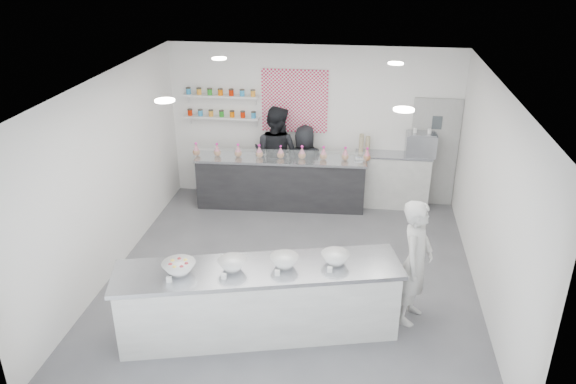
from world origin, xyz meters
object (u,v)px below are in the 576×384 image
Objects in this scene: prep_counter at (259,301)px; staff_right at (305,165)px; espresso_machine at (421,145)px; staff_left at (276,155)px; woman_prep at (415,262)px; espresso_ledge at (391,180)px; back_bar at (281,182)px.

staff_right is at bearing 73.66° from prep_counter.
staff_left is (-2.70, -0.08, -0.31)m from espresso_machine.
staff_right is at bearing 48.22° from woman_prep.
woman_prep is at bearing 2.13° from prep_counter.
espresso_ledge is 1.68m from staff_right.
woman_prep is 4.23m from staff_left.
espresso_ledge is at bearing 23.24° from woman_prep.
woman_prep reaches higher than staff_right.
staff_left reaches higher than espresso_machine.
espresso_ledge is 2.26m from staff_left.
staff_left is at bearing -178.22° from espresso_machine.
espresso_ledge is 0.81× the size of woman_prep.
back_bar is 5.80× the size of espresso_machine.
back_bar is at bearing 20.04° from staff_right.
staff_left is (-2.22, -0.08, 0.43)m from espresso_ledge.
prep_counter is 1.13× the size of back_bar.
back_bar is at bearing 135.82° from staff_left.
prep_counter is at bearing -88.40° from back_bar.
staff_right reaches higher than back_bar.
back_bar is 0.54m from staff_left.
back_bar is at bearing 79.94° from prep_counter.
woman_prep is 3.94m from staff_right.
prep_counter is 6.54× the size of espresso_machine.
staff_left is 0.59m from staff_right.
woman_prep is at bearing -94.75° from espresso_machine.
staff_left reaches higher than back_bar.
prep_counter is at bearing 114.30° from staff_left.
prep_counter is 2.32× the size of staff_right.
espresso_machine reaches higher than back_bar.
prep_counter is at bearing 77.98° from staff_right.
espresso_machine is at bearing 46.79° from prep_counter.
espresso_machine is 0.29× the size of staff_left.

